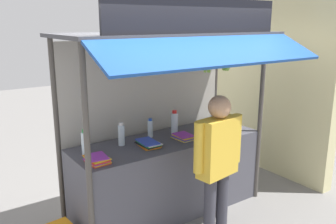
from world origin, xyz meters
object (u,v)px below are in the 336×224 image
(water_bottle_left, at_px, (121,135))
(water_bottle_center, at_px, (215,113))
(banana_bunch_rightmost, at_px, (207,66))
(magazine_stack_mid_left, at_px, (184,137))
(banana_bunch_leftmost, at_px, (167,65))
(water_bottle_mid_right, at_px, (150,128))
(magazine_stack_back_left, at_px, (148,143))
(banana_bunch_inner_right, at_px, (226,64))
(magazine_stack_rear_center, at_px, (97,159))
(water_bottle_front_right, at_px, (85,143))
(vendor_person, at_px, (218,157))
(magazine_stack_back_right, at_px, (212,133))
(water_bottle_right, at_px, (174,123))
(water_bottle_far_right, at_px, (214,119))

(water_bottle_left, bearing_deg, water_bottle_center, 4.26)
(banana_bunch_rightmost, bearing_deg, magazine_stack_mid_left, 89.61)
(banana_bunch_leftmost, bearing_deg, water_bottle_mid_right, 71.20)
(water_bottle_center, height_order, banana_bunch_rightmost, banana_bunch_rightmost)
(magazine_stack_back_left, relative_size, banana_bunch_inner_right, 1.09)
(magazine_stack_rear_center, xyz_separation_m, banana_bunch_rightmost, (1.19, -0.31, 0.91))
(water_bottle_front_right, bearing_deg, magazine_stack_rear_center, -88.25)
(magazine_stack_back_left, height_order, vendor_person, vendor_person)
(banana_bunch_rightmost, bearing_deg, magazine_stack_back_right, 37.66)
(water_bottle_front_right, distance_m, vendor_person, 1.43)
(water_bottle_mid_right, relative_size, water_bottle_right, 0.77)
(magazine_stack_back_left, bearing_deg, water_bottle_left, 139.86)
(water_bottle_right, relative_size, water_bottle_front_right, 1.10)
(magazine_stack_back_right, bearing_deg, water_bottle_mid_right, 146.36)
(water_bottle_far_right, distance_m, banana_bunch_rightmost, 1.18)
(water_bottle_mid_right, distance_m, water_bottle_right, 0.33)
(water_bottle_mid_right, bearing_deg, banana_bunch_leftmost, -108.80)
(water_bottle_front_right, xyz_separation_m, magazine_stack_mid_left, (1.20, -0.19, -0.11))
(water_bottle_center, distance_m, magazine_stack_rear_center, 2.07)
(water_bottle_mid_right, xyz_separation_m, banana_bunch_inner_right, (0.57, -0.71, 0.83))
(magazine_stack_mid_left, bearing_deg, water_bottle_front_right, 171.14)
(banana_bunch_leftmost, distance_m, vendor_person, 1.09)
(water_bottle_left, bearing_deg, banana_bunch_inner_right, -32.48)
(magazine_stack_mid_left, distance_m, magazine_stack_back_right, 0.38)
(water_bottle_mid_right, bearing_deg, water_bottle_left, -171.15)
(water_bottle_mid_right, xyz_separation_m, magazine_stack_back_right, (0.65, -0.43, -0.07))
(water_bottle_center, xyz_separation_m, vendor_person, (-0.97, -1.12, -0.09))
(water_bottle_center, relative_size, vendor_person, 0.17)
(magazine_stack_back_left, height_order, magazine_stack_back_right, magazine_stack_back_right)
(magazine_stack_mid_left, xyz_separation_m, vendor_person, (-0.13, -0.76, 0.01))
(banana_bunch_rightmost, bearing_deg, water_bottle_left, 138.61)
(water_bottle_center, relative_size, banana_bunch_inner_right, 0.96)
(water_bottle_far_right, bearing_deg, water_bottle_front_right, 179.01)
(vendor_person, bearing_deg, magazine_stack_back_left, -74.36)
(banana_bunch_inner_right, bearing_deg, magazine_stack_back_left, 150.22)
(water_bottle_right, bearing_deg, water_bottle_center, 8.49)
(banana_bunch_leftmost, height_order, vendor_person, banana_bunch_leftmost)
(water_bottle_mid_right, distance_m, banana_bunch_leftmost, 1.16)
(water_bottle_center, xyz_separation_m, water_bottle_front_right, (-2.03, -0.17, 0.00))
(magazine_stack_back_left, bearing_deg, magazine_stack_mid_left, -3.96)
(water_bottle_left, bearing_deg, water_bottle_right, -0.27)
(water_bottle_center, bearing_deg, magazine_stack_back_right, -134.50)
(banana_bunch_leftmost, bearing_deg, magazine_stack_mid_left, 37.19)
(water_bottle_mid_right, height_order, magazine_stack_mid_left, water_bottle_mid_right)
(water_bottle_front_right, distance_m, magazine_stack_back_right, 1.59)
(water_bottle_far_right, distance_m, water_bottle_left, 1.36)
(magazine_stack_mid_left, relative_size, vendor_person, 0.17)
(magazine_stack_back_right, bearing_deg, water_bottle_left, 161.49)
(water_bottle_far_right, distance_m, magazine_stack_mid_left, 0.65)
(water_bottle_right, distance_m, magazine_stack_mid_left, 0.26)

